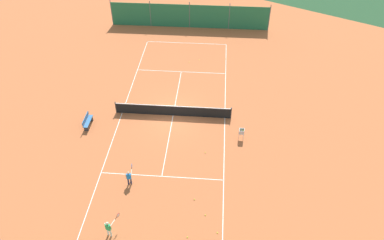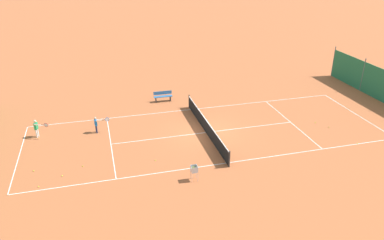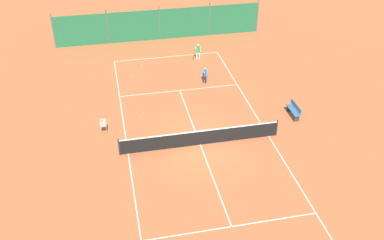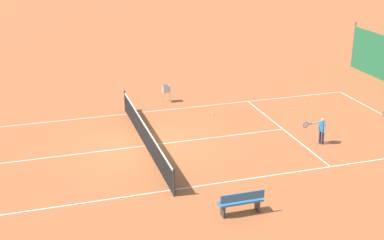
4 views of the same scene
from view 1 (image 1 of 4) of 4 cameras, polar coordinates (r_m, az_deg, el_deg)
The scene contains 16 objects.
ground_plane at distance 29.70m, azimuth -2.90°, elevation 0.71°, with size 600.00×600.00×0.00m, color #B25B33.
court_line_markings at distance 29.69m, azimuth -2.90°, elevation 0.71°, with size 8.25×23.85×0.01m.
tennis_net at distance 29.38m, azimuth -2.93°, elevation 1.46°, with size 9.18×0.08×1.06m.
windscreen_fence_far at distance 42.19m, azimuth -0.39°, elevation 15.54°, with size 17.28×0.08×2.90m.
player_near_baseline at distance 24.48m, azimuth -9.55°, elevation -8.47°, with size 0.39×1.00×1.15m.
player_far_baseline at distance 22.27m, azimuth -12.56°, elevation -15.66°, with size 0.68×0.96×1.24m.
tennis_ball_alley_left at distance 23.79m, azimuth 0.36°, elevation -12.02°, with size 0.07×0.07×0.07m, color #CCE033.
tennis_ball_near_corner at distance 23.11m, azimuth 2.04°, elevation -14.29°, with size 0.07×0.07×0.07m, color #CCE033.
tennis_ball_by_net_right at distance 36.56m, azimuth 1.08°, elevation 9.15°, with size 0.07×0.07×0.07m, color #CCE033.
tennis_ball_by_net_left at distance 26.54m, azimuth 2.03°, elevation -4.99°, with size 0.07×0.07×0.07m, color #CCE033.
tennis_ball_alley_right at distance 22.45m, azimuth 3.87°, elevation -16.79°, with size 0.07×0.07×0.07m, color #CCE033.
tennis_ball_mid_court at distance 22.25m, azimuth -0.72°, elevation -17.44°, with size 0.07×0.07×0.07m, color #CCE033.
tennis_ball_service_box at distance 36.18m, azimuth -0.43°, elevation 8.79°, with size 0.07×0.07×0.07m, color #CCE033.
tennis_ball_far_corner at distance 36.86m, azimuth 5.17°, elevation 9.26°, with size 0.07×0.07×0.07m, color #CCE033.
ball_hopper at distance 27.41m, azimuth 7.55°, elevation -1.83°, with size 0.36×0.36×0.89m.
courtside_bench at distance 29.51m, azimuth -15.65°, elevation -0.16°, with size 0.36×1.50×0.84m.
Camera 1 is at (3.31, -22.76, 18.79)m, focal length 35.00 mm.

